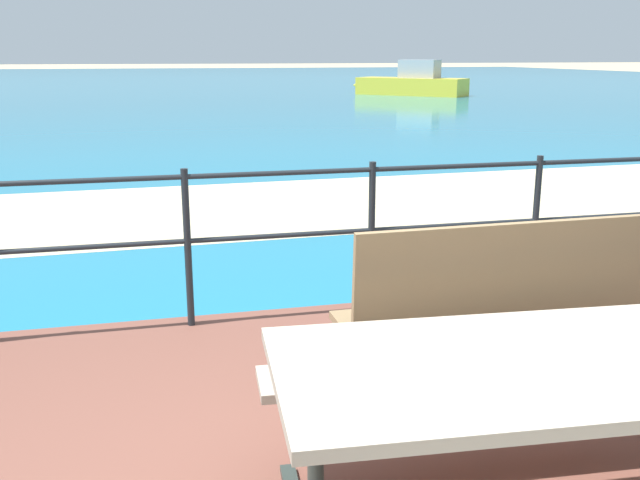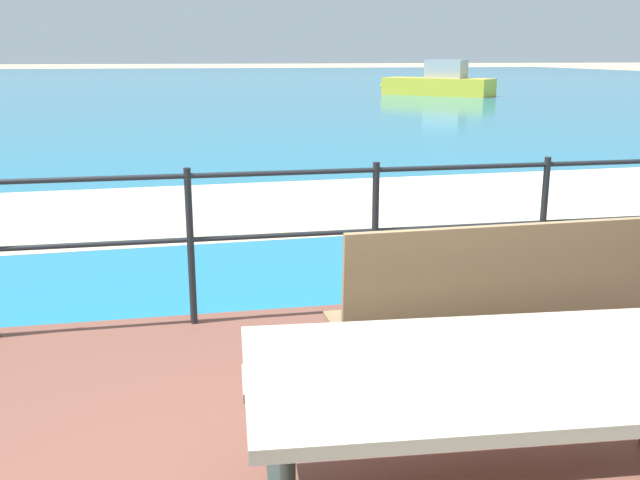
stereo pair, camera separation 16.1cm
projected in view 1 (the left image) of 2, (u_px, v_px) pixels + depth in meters
sea_water at (158, 85)px, 39.95m from camera, size 90.00×90.00×0.01m
beach_strip at (223, 209)px, 8.12m from camera, size 54.07×4.84×0.01m
picnic_table at (574, 406)px, 2.22m from camera, size 1.97×1.58×0.77m
park_bench at (512, 297)px, 3.34m from camera, size 1.63×0.44×0.94m
railing_fence at (282, 224)px, 4.48m from camera, size 5.94×0.04×0.99m
boat_near at (411, 83)px, 29.80m from camera, size 4.32×4.28×1.45m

